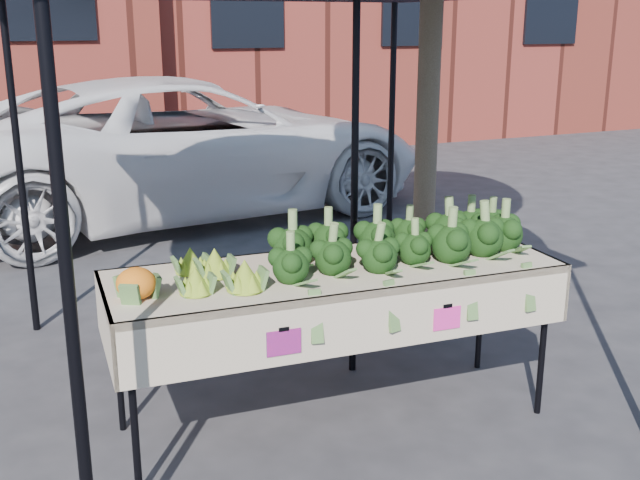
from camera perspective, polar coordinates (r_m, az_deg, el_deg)
The scene contains 7 objects.
ground at distance 4.40m, azimuth 0.07°, elevation -13.36°, with size 90.00×90.00×0.00m, color #2A2A2C.
table at distance 4.22m, azimuth 1.11°, elevation -7.88°, with size 2.44×0.94×0.90m.
canopy at distance 4.53m, azimuth -1.85°, elevation 5.93°, with size 3.16×3.16×2.74m, color black, non-canonical shape.
broccoli_heap at distance 4.22m, azimuth 5.82°, elevation 0.43°, with size 1.61×0.58×0.27m, color black.
romanesco_cluster at distance 3.84m, azimuth -8.10°, elevation -1.67°, with size 0.44×0.58×0.21m, color #A3B636.
cauliflower_pair at distance 3.69m, azimuth -13.49°, elevation -2.89°, with size 0.21×0.21×0.18m, color orange.
street_tree at distance 5.24m, azimuth 8.25°, elevation 16.09°, with size 2.22×2.22×4.37m, color #1E4C14, non-canonical shape.
Camera 1 is at (-1.56, -3.51, 2.15)m, focal length 43.19 mm.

